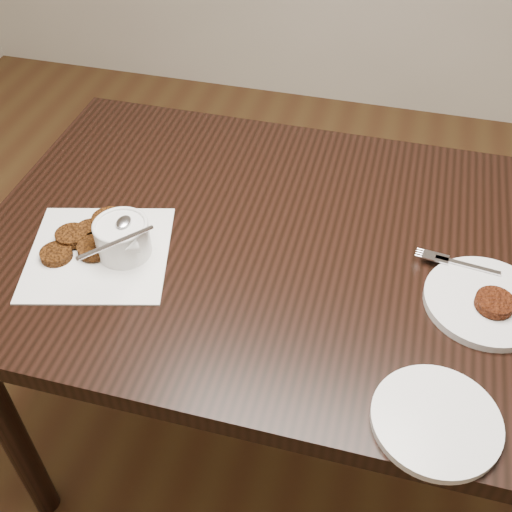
{
  "coord_description": "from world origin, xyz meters",
  "views": [
    {
      "loc": [
        0.17,
        -0.76,
        1.58
      ],
      "look_at": [
        -0.04,
        0.02,
        0.8
      ],
      "focal_mm": 43.58,
      "sensor_mm": 36.0,
      "label": 1
    }
  ],
  "objects_px": {
    "napkin": "(99,253)",
    "sauce_ramekin": "(120,224)",
    "plate_with_patty": "(487,299)",
    "table": "(296,360)",
    "plate_empty": "(436,421)"
  },
  "relations": [
    {
      "from": "napkin",
      "to": "sauce_ramekin",
      "type": "distance_m",
      "value": 0.09
    },
    {
      "from": "sauce_ramekin",
      "to": "plate_with_patty",
      "type": "bearing_deg",
      "value": 3.44
    },
    {
      "from": "table",
      "to": "sauce_ramekin",
      "type": "xyz_separation_m",
      "value": [
        -0.33,
        -0.11,
        0.45
      ]
    },
    {
      "from": "plate_with_patty",
      "to": "plate_empty",
      "type": "distance_m",
      "value": 0.28
    },
    {
      "from": "table",
      "to": "sauce_ramekin",
      "type": "distance_m",
      "value": 0.57
    },
    {
      "from": "table",
      "to": "plate_with_patty",
      "type": "relative_size",
      "value": 5.97
    },
    {
      "from": "table",
      "to": "plate_with_patty",
      "type": "distance_m",
      "value": 0.52
    },
    {
      "from": "sauce_ramekin",
      "to": "plate_with_patty",
      "type": "xyz_separation_m",
      "value": [
        0.67,
        0.04,
        -0.06
      ]
    },
    {
      "from": "table",
      "to": "napkin",
      "type": "relative_size",
      "value": 4.86
    },
    {
      "from": "plate_with_patty",
      "to": "plate_empty",
      "type": "xyz_separation_m",
      "value": [
        -0.07,
        -0.27,
        -0.01
      ]
    },
    {
      "from": "plate_with_patty",
      "to": "plate_empty",
      "type": "relative_size",
      "value": 1.11
    },
    {
      "from": "sauce_ramekin",
      "to": "plate_with_patty",
      "type": "height_order",
      "value": "sauce_ramekin"
    },
    {
      "from": "table",
      "to": "plate_with_patty",
      "type": "xyz_separation_m",
      "value": [
        0.34,
        -0.07,
        0.39
      ]
    },
    {
      "from": "sauce_ramekin",
      "to": "plate_empty",
      "type": "height_order",
      "value": "sauce_ramekin"
    },
    {
      "from": "table",
      "to": "plate_empty",
      "type": "distance_m",
      "value": 0.58
    }
  ]
}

